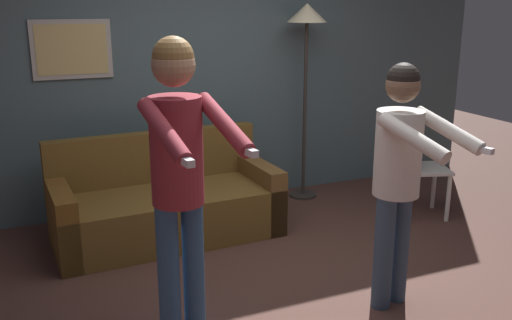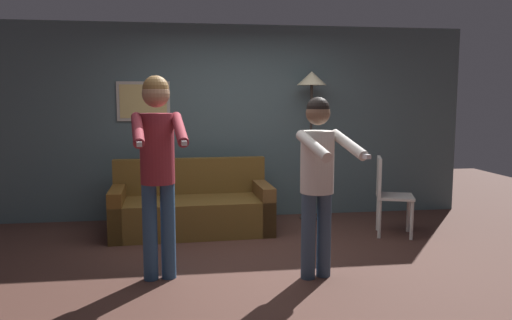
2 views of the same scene
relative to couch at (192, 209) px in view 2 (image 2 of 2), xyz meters
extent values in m
plane|color=#4F3028|center=(0.61, -1.28, -0.28)|extent=(12.00, 12.00, 0.00)
cube|color=#4B5F64|center=(0.61, 0.76, 1.02)|extent=(6.40, 0.06, 2.60)
cube|color=#B7B2A8|center=(-0.60, 0.72, 1.31)|extent=(0.69, 0.02, 0.52)
cube|color=#D3B970|center=(-0.60, 0.70, 1.31)|extent=(0.61, 0.01, 0.44)
cube|color=brown|center=(0.00, -0.04, -0.07)|extent=(1.93, 0.92, 0.42)
cube|color=brown|center=(-0.01, 0.31, 0.37)|extent=(1.90, 0.21, 0.45)
cube|color=brown|center=(-0.87, -0.08, 0.01)|extent=(0.19, 0.86, 0.58)
cube|color=brown|center=(0.87, -0.01, 0.01)|extent=(0.19, 0.86, 0.58)
cylinder|color=#332D28|center=(1.60, 0.46, -0.27)|extent=(0.28, 0.28, 0.02)
cylinder|color=#332D28|center=(1.60, 0.46, 0.63)|extent=(0.04, 0.04, 1.77)
cone|color=#F9EAB7|center=(1.60, 0.46, 1.61)|extent=(0.39, 0.39, 0.18)
cylinder|color=#2E5075|center=(-0.39, -1.59, 0.16)|extent=(0.13, 0.13, 0.87)
cylinder|color=#2E5075|center=(-0.23, -1.57, 0.16)|extent=(0.13, 0.13, 0.87)
cylinder|color=maroon|center=(-0.31, -1.58, 0.90)|extent=(0.30, 0.30, 0.62)
sphere|color=#9E7556|center=(-0.31, -1.58, 1.38)|extent=(0.24, 0.24, 0.24)
sphere|color=brown|center=(-0.31, -1.58, 1.42)|extent=(0.23, 0.23, 0.23)
cylinder|color=maroon|center=(-0.45, -1.85, 1.09)|extent=(0.16, 0.55, 0.27)
cube|color=white|center=(-0.42, -2.11, 1.00)|extent=(0.06, 0.15, 0.04)
cylinder|color=maroon|center=(-0.11, -1.81, 1.09)|extent=(0.16, 0.55, 0.27)
cube|color=white|center=(-0.08, -2.06, 1.00)|extent=(0.06, 0.15, 0.04)
cylinder|color=#394E67|center=(1.01, -1.76, 0.11)|extent=(0.13, 0.13, 0.78)
cylinder|color=#394E67|center=(1.17, -1.72, 0.11)|extent=(0.13, 0.13, 0.78)
cylinder|color=silver|center=(1.09, -1.74, 0.78)|extent=(0.30, 0.30, 0.55)
sphere|color=brown|center=(1.09, -1.74, 1.21)|extent=(0.21, 0.21, 0.21)
sphere|color=black|center=(1.09, -1.74, 1.25)|extent=(0.20, 0.20, 0.20)
cylinder|color=silver|center=(0.98, -2.00, 0.95)|extent=(0.21, 0.50, 0.24)
cylinder|color=silver|center=(1.31, -1.92, 0.95)|extent=(0.21, 0.50, 0.24)
cube|color=white|center=(1.37, -2.15, 0.88)|extent=(0.08, 0.16, 0.04)
cylinder|color=silver|center=(2.50, -0.71, -0.05)|extent=(0.04, 0.04, 0.45)
cylinder|color=silver|center=(2.61, -0.37, -0.05)|extent=(0.04, 0.04, 0.45)
cylinder|color=silver|center=(2.16, -0.59, -0.05)|extent=(0.04, 0.04, 0.45)
cylinder|color=silver|center=(2.27, -0.25, -0.05)|extent=(0.04, 0.04, 0.45)
cube|color=silver|center=(2.38, -0.48, 0.19)|extent=(0.53, 0.53, 0.03)
cube|color=silver|center=(2.21, -0.42, 0.43)|extent=(0.17, 0.41, 0.45)
camera|label=1|loc=(-1.13, -4.59, 1.71)|focal=40.00mm
camera|label=2|loc=(-0.07, -6.00, 1.34)|focal=35.00mm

